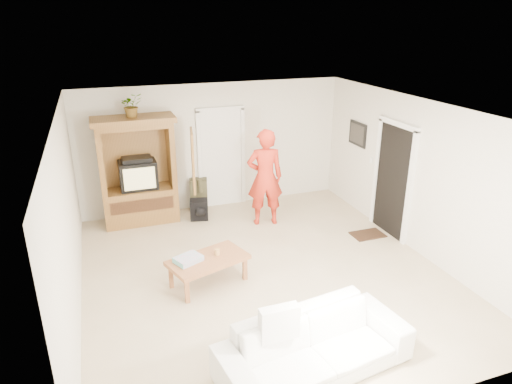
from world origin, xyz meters
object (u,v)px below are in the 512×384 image
man (265,177)px  coffee_table (208,261)px  armoire (140,178)px  sofa (315,346)px

man → coffee_table: (-1.58, -1.78, -0.57)m
armoire → sofa: 5.08m
armoire → sofa: bearing=-74.3°
armoire → sofa: (1.37, -4.86, -0.58)m
coffee_table → sofa: bearing=-90.3°
sofa → coffee_table: size_ratio=1.72×
man → sofa: bearing=88.6°
man → coffee_table: man is taller
armoire → man: (2.25, -0.90, 0.04)m
armoire → coffee_table: bearing=-75.9°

